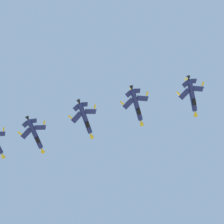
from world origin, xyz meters
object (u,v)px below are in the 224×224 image
object	(u,v)px
fighter_jet_right_wing	(85,119)
fighter_jet_left_outer	(137,106)
fighter_jet_right_outer	(192,96)
fighter_jet_left_wing	(35,135)

from	to	relation	value
fighter_jet_right_wing	fighter_jet_left_outer	size ratio (longest dim) A/B	0.99
fighter_jet_right_wing	fighter_jet_right_outer	distance (m)	38.30
fighter_jet_left_wing	fighter_jet_right_outer	size ratio (longest dim) A/B	0.99
fighter_jet_left_wing	fighter_jet_right_outer	distance (m)	57.96
fighter_jet_left_outer	fighter_jet_left_wing	bearing A→B (deg)	178.14
fighter_jet_left_outer	fighter_jet_right_wing	bearing A→B (deg)	-178.78
fighter_jet_right_wing	fighter_jet_left_wing	bearing A→B (deg)	175.24
fighter_jet_left_outer	fighter_jet_right_outer	distance (m)	19.59
fighter_jet_left_wing	fighter_jet_right_wing	world-z (taller)	fighter_jet_left_wing
fighter_jet_right_wing	fighter_jet_right_outer	xyz separation A→B (m)	(28.79, -25.16, 2.23)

